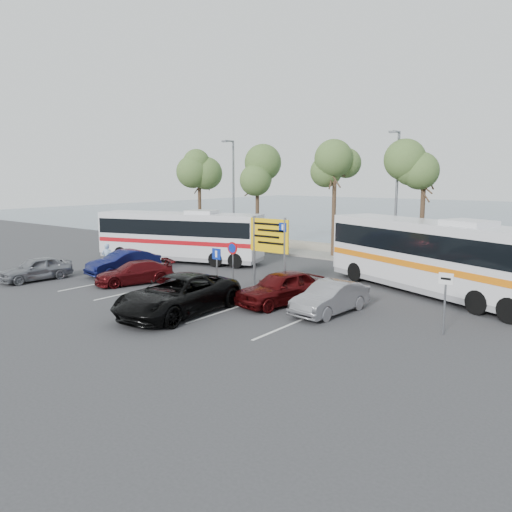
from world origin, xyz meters
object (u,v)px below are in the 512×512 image
Objects in this scene: car_silver_a at (36,269)px; suv_black at (178,295)px; car_silver_b at (330,298)px; car_blue at (124,263)px; direction_sign at (269,241)px; pedestrian_near at (107,258)px; street_lamp_left at (233,188)px; pedestrian_far at (469,284)px; street_lamp_right at (396,191)px; coach_bus_right at (434,259)px; car_red at (281,288)px; coach_bus_left at (180,238)px; car_maroon at (134,272)px.

suv_black reaches higher than car_silver_a.
suv_black is at bearing 5.01° from car_silver_a.
car_blue is at bearing -174.37° from car_silver_b.
direction_sign is 10.32m from pedestrian_near.
pedestrian_far is at bearing -19.98° from street_lamp_left.
pedestrian_far is (6.31, -7.02, -3.72)m from street_lamp_right.
street_lamp_right is 10.73m from direction_sign.
coach_bus_right is at bearing 31.90° from direction_sign.
car_red is at bearing 145.39° from pedestrian_near.
direction_sign is 4.95m from car_silver_b.
street_lamp_right is 0.68× the size of coach_bus_right.
coach_bus_left is at bearing -177.36° from coach_bus_right.
pedestrian_far is (18.31, 5.28, 0.02)m from pedestrian_near.
car_silver_b is 14.30m from pedestrian_near.
street_lamp_left reaches higher than coach_bus_right.
street_lamp_right is at bearing 76.95° from suv_black.
car_blue is at bearing 62.93° from car_silver_a.
coach_bus_right is (17.50, -6.28, -2.91)m from street_lamp_left.
suv_black is at bearing -15.62° from car_blue.
car_blue is 1.14m from pedestrian_near.
street_lamp_left is 1.94× the size of car_blue.
pedestrian_far is at bearing 0.00° from coach_bus_left.
car_red is at bearing -90.48° from street_lamp_right.
car_silver_b is (4.30, -1.70, -1.78)m from direction_sign.
car_blue is (-15.41, -5.74, -1.01)m from coach_bus_right.
car_silver_a is at bearing 73.81° from pedestrian_far.
street_lamp_left is at bearing 108.65° from car_blue.
street_lamp_right reaches higher than pedestrian_near.
street_lamp_left reaches higher than direction_sign.
street_lamp_right is 16.70m from car_blue.
car_blue is at bearing -169.22° from direction_sign.
car_blue is 1.05× the size of car_silver_b.
coach_bus_left is 12.68m from suv_black.
direction_sign is (-2.00, -10.32, -2.17)m from street_lamp_right.
car_silver_b is 2.23× the size of pedestrian_far.
coach_bus_right is at bearing -19.74° from street_lamp_left.
suv_black reaches higher than car_maroon.
coach_bus_left reaches higher than car_silver_b.
street_lamp_left reaches higher than car_red.
street_lamp_left is 2.17× the size of car_silver_a.
coach_bus_right is (4.50, -6.28, -2.91)m from street_lamp_right.
direction_sign is at bearing 19.58° from car_blue.
street_lamp_left is 0.68× the size of coach_bus_right.
direction_sign is 9.07m from pedestrian_far.
car_blue is at bearing 151.50° from suv_black.
direction_sign is 2.05× the size of pedestrian_far.
car_red reaches higher than car_silver_a.
street_lamp_left is at bearing 160.26° from coach_bus_right.
coach_bus_left is at bearing 83.76° from car_silver_a.
pedestrian_near is (-16.50, -6.02, -0.83)m from coach_bus_right.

